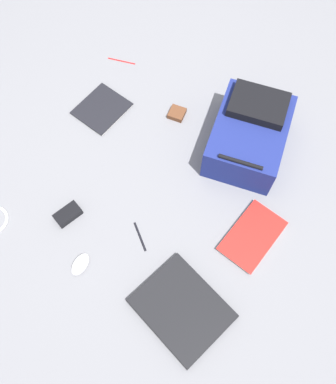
{
  "coord_description": "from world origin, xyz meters",
  "views": [
    {
      "loc": [
        0.46,
        -0.61,
        1.61
      ],
      "look_at": [
        0.04,
        -0.0,
        0.02
      ],
      "focal_mm": 38.23,
      "sensor_mm": 36.0,
      "label": 1
    }
  ],
  "objects_px": {
    "computer_mouse": "(80,264)",
    "book_red": "(252,236)",
    "laptop": "(182,308)",
    "pen_blue": "(122,61)",
    "backpack": "(249,134)",
    "pen_black": "(140,236)",
    "book_blue": "(102,109)",
    "power_brick": "(68,214)",
    "earbud_pouch": "(177,113)"
  },
  "relations": [
    {
      "from": "computer_mouse",
      "to": "book_red",
      "type": "bearing_deg",
      "value": 37.0
    },
    {
      "from": "laptop",
      "to": "computer_mouse",
      "type": "height_order",
      "value": "computer_mouse"
    },
    {
      "from": "computer_mouse",
      "to": "pen_blue",
      "type": "relative_size",
      "value": 0.67
    },
    {
      "from": "backpack",
      "to": "pen_black",
      "type": "distance_m",
      "value": 0.65
    },
    {
      "from": "book_blue",
      "to": "power_brick",
      "type": "height_order",
      "value": "power_brick"
    },
    {
      "from": "power_brick",
      "to": "pen_black",
      "type": "distance_m",
      "value": 0.32
    },
    {
      "from": "pen_black",
      "to": "pen_blue",
      "type": "height_order",
      "value": "pen_black"
    },
    {
      "from": "backpack",
      "to": "power_brick",
      "type": "xyz_separation_m",
      "value": [
        -0.45,
        -0.72,
        -0.08
      ]
    },
    {
      "from": "book_red",
      "to": "pen_blue",
      "type": "height_order",
      "value": "book_red"
    },
    {
      "from": "book_red",
      "to": "pen_blue",
      "type": "bearing_deg",
      "value": 156.02
    },
    {
      "from": "computer_mouse",
      "to": "pen_black",
      "type": "relative_size",
      "value": 0.73
    },
    {
      "from": "laptop",
      "to": "computer_mouse",
      "type": "xyz_separation_m",
      "value": [
        -0.43,
        -0.09,
        0.0
      ]
    },
    {
      "from": "laptop",
      "to": "earbud_pouch",
      "type": "distance_m",
      "value": 0.9
    },
    {
      "from": "laptop",
      "to": "earbud_pouch",
      "type": "relative_size",
      "value": 5.38
    },
    {
      "from": "laptop",
      "to": "earbud_pouch",
      "type": "height_order",
      "value": "laptop"
    },
    {
      "from": "pen_blue",
      "to": "book_red",
      "type": "bearing_deg",
      "value": -23.98
    },
    {
      "from": "laptop",
      "to": "pen_black",
      "type": "xyz_separation_m",
      "value": [
        -0.3,
        0.15,
        -0.01
      ]
    },
    {
      "from": "laptop",
      "to": "book_red",
      "type": "bearing_deg",
      "value": 78.83
    },
    {
      "from": "pen_black",
      "to": "laptop",
      "type": "bearing_deg",
      "value": -25.59
    },
    {
      "from": "book_blue",
      "to": "earbud_pouch",
      "type": "distance_m",
      "value": 0.36
    },
    {
      "from": "book_blue",
      "to": "earbud_pouch",
      "type": "bearing_deg",
      "value": 29.25
    },
    {
      "from": "pen_blue",
      "to": "earbud_pouch",
      "type": "height_order",
      "value": "earbud_pouch"
    },
    {
      "from": "backpack",
      "to": "pen_black",
      "type": "relative_size",
      "value": 3.66
    },
    {
      "from": "pen_blue",
      "to": "earbud_pouch",
      "type": "relative_size",
      "value": 2.0
    },
    {
      "from": "power_brick",
      "to": "pen_black",
      "type": "xyz_separation_m",
      "value": [
        0.31,
        0.09,
        -0.01
      ]
    },
    {
      "from": "earbud_pouch",
      "to": "pen_black",
      "type": "bearing_deg",
      "value": -70.31
    },
    {
      "from": "book_blue",
      "to": "earbud_pouch",
      "type": "height_order",
      "value": "earbud_pouch"
    },
    {
      "from": "laptop",
      "to": "pen_blue",
      "type": "bearing_deg",
      "value": 137.51
    },
    {
      "from": "computer_mouse",
      "to": "earbud_pouch",
      "type": "bearing_deg",
      "value": 89.09
    },
    {
      "from": "pen_black",
      "to": "pen_blue",
      "type": "distance_m",
      "value": 0.95
    },
    {
      "from": "backpack",
      "to": "pen_blue",
      "type": "relative_size",
      "value": 3.34
    },
    {
      "from": "backpack",
      "to": "power_brick",
      "type": "relative_size",
      "value": 4.33
    },
    {
      "from": "backpack",
      "to": "laptop",
      "type": "height_order",
      "value": "backpack"
    },
    {
      "from": "laptop",
      "to": "book_blue",
      "type": "relative_size",
      "value": 1.6
    },
    {
      "from": "backpack",
      "to": "laptop",
      "type": "bearing_deg",
      "value": -78.23
    },
    {
      "from": "earbud_pouch",
      "to": "computer_mouse",
      "type": "bearing_deg",
      "value": -83.94
    },
    {
      "from": "pen_black",
      "to": "pen_blue",
      "type": "bearing_deg",
      "value": 131.59
    },
    {
      "from": "laptop",
      "to": "power_brick",
      "type": "relative_size",
      "value": 3.49
    },
    {
      "from": "backpack",
      "to": "laptop",
      "type": "distance_m",
      "value": 0.79
    },
    {
      "from": "book_red",
      "to": "pen_black",
      "type": "xyz_separation_m",
      "value": [
        -0.38,
        -0.26,
        -0.01
      ]
    },
    {
      "from": "book_red",
      "to": "earbud_pouch",
      "type": "bearing_deg",
      "value": 150.76
    },
    {
      "from": "book_red",
      "to": "power_brick",
      "type": "relative_size",
      "value": 2.63
    },
    {
      "from": "backpack",
      "to": "computer_mouse",
      "type": "bearing_deg",
      "value": -107.3
    },
    {
      "from": "book_blue",
      "to": "pen_blue",
      "type": "bearing_deg",
      "value": 109.51
    },
    {
      "from": "book_red",
      "to": "pen_black",
      "type": "relative_size",
      "value": 2.22
    },
    {
      "from": "book_red",
      "to": "power_brick",
      "type": "bearing_deg",
      "value": -152.83
    },
    {
      "from": "book_blue",
      "to": "pen_blue",
      "type": "relative_size",
      "value": 1.68
    },
    {
      "from": "book_red",
      "to": "pen_black",
      "type": "bearing_deg",
      "value": -145.97
    },
    {
      "from": "pen_black",
      "to": "earbud_pouch",
      "type": "bearing_deg",
      "value": 109.69
    },
    {
      "from": "computer_mouse",
      "to": "earbud_pouch",
      "type": "relative_size",
      "value": 1.33
    }
  ]
}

